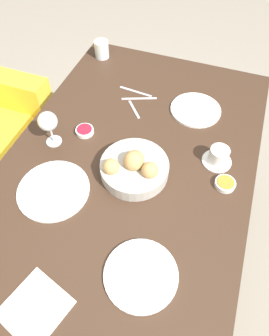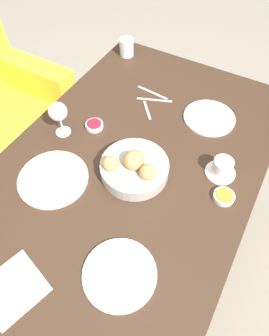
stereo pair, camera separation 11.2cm
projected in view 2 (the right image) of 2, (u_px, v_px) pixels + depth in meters
The scene contains 15 objects.
ground_plane at pixel (131, 242), 1.78m from camera, with size 10.00×10.00×0.00m, color gray.
dining_table at pixel (129, 177), 1.24m from camera, with size 1.51×0.96×0.77m.
bread_basket at pixel (134, 167), 1.11m from camera, with size 0.26×0.26×0.12m.
plate_near_left at pixel (120, 274), 0.91m from camera, with size 0.23×0.23×0.01m.
plate_near_right at pixel (209, 118), 1.31m from camera, with size 0.23×0.23×0.01m.
plate_far_center at pixel (53, 178), 1.12m from camera, with size 0.26×0.26×0.01m.
water_tumbler at pixel (127, 47), 1.57m from camera, with size 0.07×0.07×0.09m.
wine_glass at pixel (58, 113), 1.18m from camera, with size 0.08×0.08×0.16m.
coffee_cup at pixel (222, 168), 1.12m from camera, with size 0.12×0.12×0.07m.
jam_bowl_berry at pixel (94, 125), 1.28m from camera, with size 0.08×0.08×0.02m.
jam_bowl_honey at pixel (224, 196), 1.07m from camera, with size 0.08×0.08×0.02m.
fork_silver at pixel (154, 100), 1.39m from camera, with size 0.07×0.16×0.00m.
knife_silver at pixel (152, 93), 1.42m from camera, with size 0.03×0.16×0.00m.
spoon_coffee at pixel (147, 110), 1.35m from camera, with size 0.10×0.09×0.00m.
napkin at pixel (13, 288), 0.89m from camera, with size 0.21×0.21×0.00m.
Camera 2 is at (-0.60, -0.37, 1.70)m, focal length 32.00 mm.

